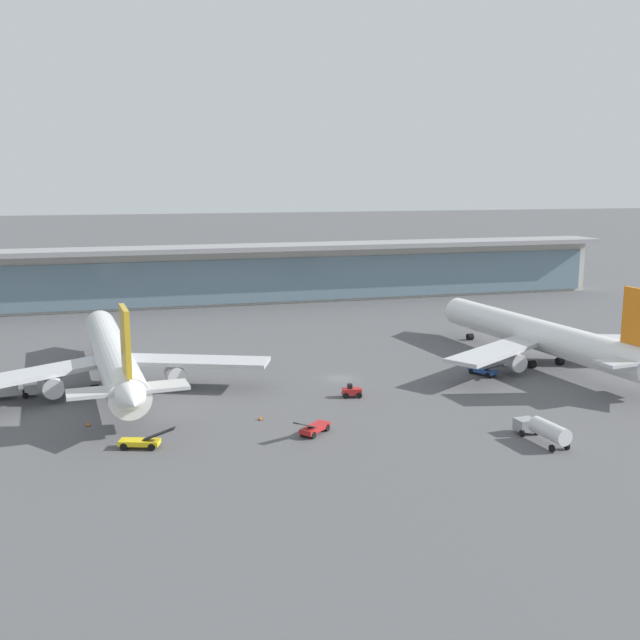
# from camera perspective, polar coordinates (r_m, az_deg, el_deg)

# --- Properties ---
(ground_plane) EXTENTS (1200.00, 1200.00, 0.00)m
(ground_plane) POSITION_cam_1_polar(r_m,az_deg,el_deg) (121.76, 1.53, -4.47)
(ground_plane) COLOR #515154
(airliner_left_stand) EXTENTS (46.78, 61.02, 16.24)m
(airliner_left_stand) POSITION_cam_1_polar(r_m,az_deg,el_deg) (118.95, -15.53, -2.69)
(airliner_left_stand) COLOR white
(airliner_left_stand) RESTS_ON ground
(airliner_centre_stand) EXTENTS (46.61, 60.99, 16.24)m
(airliner_centre_stand) POSITION_cam_1_polar(r_m,az_deg,el_deg) (135.19, 16.55, -1.16)
(airliner_centre_stand) COLOR white
(airliner_centre_stand) RESTS_ON ground
(service_truck_near_nose_red) EXTENTS (3.11, 2.17, 2.05)m
(service_truck_near_nose_red) POSITION_cam_1_polar(r_m,az_deg,el_deg) (111.30, 2.43, -5.47)
(service_truck_near_nose_red) COLOR #B21E1E
(service_truck_near_nose_red) RESTS_ON ground
(service_truck_under_wing_blue) EXTENTS (4.24, 6.69, 2.70)m
(service_truck_under_wing_blue) POSITION_cam_1_polar(r_m,az_deg,el_deg) (126.32, 12.39, -3.78)
(service_truck_under_wing_blue) COLOR #234C9E
(service_truck_under_wing_blue) RESTS_ON ground
(service_truck_mid_apron_grey) EXTENTS (3.29, 8.79, 2.95)m
(service_truck_mid_apron_grey) POSITION_cam_1_polar(r_m,az_deg,el_deg) (96.33, 16.74, -8.01)
(service_truck_mid_apron_grey) COLOR gray
(service_truck_mid_apron_grey) RESTS_ON ground
(service_truck_by_tail_yellow) EXTENTS (6.89, 3.40, 2.70)m
(service_truck_by_tail_yellow) POSITION_cam_1_polar(r_m,az_deg,el_deg) (93.39, -13.48, -9.03)
(service_truck_by_tail_yellow) COLOR yellow
(service_truck_by_tail_yellow) RESTS_ON ground
(service_truck_on_taxiway_red) EXTENTS (5.91, 5.62, 2.70)m
(service_truck_on_taxiway_red) POSITION_cam_1_polar(r_m,az_deg,el_deg) (95.66, -0.46, -8.24)
(service_truck_on_taxiway_red) COLOR #B21E1E
(service_truck_on_taxiway_red) RESTS_ON ground
(service_truck_at_far_stand_white) EXTENTS (7.48, 2.98, 3.10)m
(service_truck_at_far_stand_white) POSITION_cam_1_polar(r_m,az_deg,el_deg) (119.73, -22.79, -4.75)
(service_truck_at_far_stand_white) COLOR silver
(service_truck_at_far_stand_white) RESTS_ON ground
(terminal_building) EXTENTS (197.79, 12.80, 15.20)m
(terminal_building) POSITION_cam_1_polar(r_m,az_deg,el_deg) (194.82, -5.24, 3.59)
(terminal_building) COLOR beige
(terminal_building) RESTS_ON ground
(safety_cone_bravo) EXTENTS (0.62, 0.62, 0.70)m
(safety_cone_bravo) POSITION_cam_1_polar(r_m,az_deg,el_deg) (101.50, -4.58, -7.44)
(safety_cone_bravo) COLOR orange
(safety_cone_bravo) RESTS_ON ground
(safety_cone_delta) EXTENTS (0.62, 0.62, 0.70)m
(safety_cone_delta) POSITION_cam_1_polar(r_m,az_deg,el_deg) (103.30, -17.26, -7.58)
(safety_cone_delta) COLOR orange
(safety_cone_delta) RESTS_ON ground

